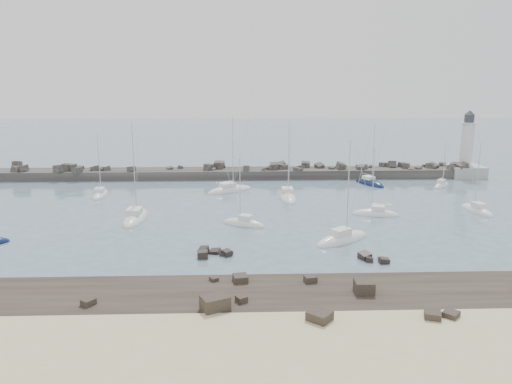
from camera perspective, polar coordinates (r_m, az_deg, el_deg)
ground at (r=67.77m, az=-1.13°, el=-4.54°), size 400.00×400.00×0.00m
sand_strip at (r=38.43m, az=-0.36°, el=-18.91°), size 140.00×14.00×1.00m
rock_shelf at (r=47.21m, az=-0.59°, el=-12.51°), size 140.00×12.00×2.03m
rock_cluster_near at (r=59.08m, az=-4.88°, el=-7.06°), size 4.29×3.03×1.54m
rock_cluster_far at (r=58.88m, az=13.17°, el=-7.44°), size 3.25×2.84×1.30m
breakwater at (r=104.76m, az=-5.32°, el=1.82°), size 115.00×7.29×5.05m
lighthouse at (r=114.59m, az=22.80°, el=3.22°), size 7.00×7.00×14.60m
sailboat_1 at (r=92.47m, az=-17.37°, el=-0.32°), size 2.62×7.52×11.80m
sailboat_3 at (r=75.54m, az=-13.61°, el=-2.96°), size 3.37×9.72×15.17m
sailboat_4 at (r=91.65m, az=-3.03°, el=0.14°), size 9.36×7.38×14.56m
sailboat_5 at (r=70.69m, az=-1.43°, el=-3.68°), size 6.62×4.70×10.40m
sailboat_6 at (r=86.37m, az=3.63°, el=-0.64°), size 3.07×9.26×14.59m
sailboat_7 at (r=64.86m, az=9.84°, el=-5.40°), size 8.72×7.31×13.93m
sailboat_8 at (r=100.31m, az=12.85°, el=0.94°), size 5.58×8.34×12.72m
sailboat_9 at (r=77.81m, az=13.49°, el=-2.50°), size 7.36×3.68×11.27m
sailboat_10 at (r=84.89m, az=23.92°, el=-1.99°), size 3.54×7.54×11.60m
sailboat_12 at (r=102.17m, az=20.43°, el=0.67°), size 5.18×5.47×9.39m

